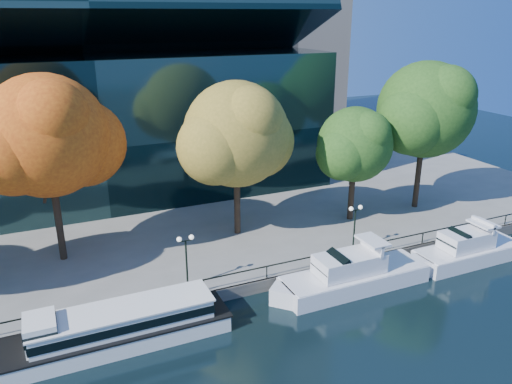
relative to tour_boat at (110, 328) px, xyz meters
name	(u,v)px	position (x,y,z in m)	size (l,w,h in m)	color
ground	(220,328)	(6.92, -1.04, -1.28)	(160.00, 160.00, 0.00)	black
promenade	(124,172)	(6.92, 35.34, -0.78)	(90.00, 67.08, 1.00)	slate
railing	(203,280)	(6.92, 2.21, 0.66)	(88.20, 0.08, 0.99)	black
convention_building	(89,120)	(2.92, 30.75, 7.23)	(50.00, 24.57, 21.43)	black
tour_boat	(110,328)	(0.00, 0.00, 0.00)	(15.82, 3.53, 3.00)	white
cruiser_near	(349,275)	(17.69, -0.25, -0.11)	(13.01, 3.35, 3.77)	silver
cruiser_far	(465,250)	(29.05, -0.58, -0.13)	(11.03, 3.06, 3.60)	silver
tree_2	(49,138)	(-1.74, 11.75, 9.77)	(11.68, 9.58, 14.92)	black
tree_3	(239,136)	(13.18, 10.73, 8.72)	(11.38, 9.33, 13.74)	black
tree_4	(356,146)	(24.43, 9.38, 7.02)	(8.76, 7.18, 10.95)	black
tree_5	(427,112)	(32.50, 9.39, 9.61)	(11.74, 9.62, 14.78)	black
lamp_1	(186,249)	(6.09, 3.46, 2.70)	(1.26, 0.36, 4.03)	black
lamp_2	(355,218)	(20.57, 3.46, 2.70)	(1.26, 0.36, 4.03)	black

